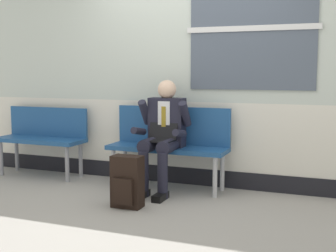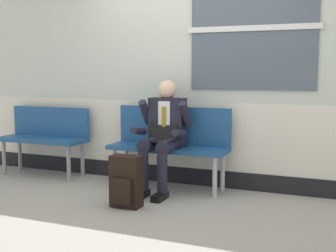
% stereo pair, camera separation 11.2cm
% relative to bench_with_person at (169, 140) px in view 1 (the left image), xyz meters
% --- Properties ---
extents(ground_plane, '(18.00, 18.00, 0.00)m').
position_rel_bench_with_person_xyz_m(ground_plane, '(0.18, -0.43, -0.55)').
color(ground_plane, '#9E9991').
extents(station_wall, '(6.06, 0.17, 2.70)m').
position_rel_bench_with_person_xyz_m(station_wall, '(0.20, 0.27, 0.80)').
color(station_wall, beige).
rests_on(station_wall, ground).
extents(bench_with_person, '(1.38, 0.42, 0.93)m').
position_rel_bench_with_person_xyz_m(bench_with_person, '(0.00, 0.00, 0.00)').
color(bench_with_person, navy).
rests_on(bench_with_person, ground).
extents(bench_empty, '(1.17, 0.42, 0.87)m').
position_rel_bench_with_person_xyz_m(bench_empty, '(-1.75, -0.01, -0.02)').
color(bench_empty, navy).
rests_on(bench_empty, ground).
extents(person_seated, '(0.57, 0.70, 1.24)m').
position_rel_bench_with_person_xyz_m(person_seated, '(-0.00, -0.20, 0.11)').
color(person_seated, '#1E1E2D').
rests_on(person_seated, ground).
extents(backpack, '(0.30, 0.21, 0.52)m').
position_rel_bench_with_person_xyz_m(backpack, '(-0.10, -0.89, -0.30)').
color(backpack, black).
rests_on(backpack, ground).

